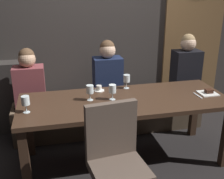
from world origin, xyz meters
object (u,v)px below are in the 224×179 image
diner_redhead (29,81)px  diner_far_end (186,66)px  espresso_cup (99,89)px  wine_glass_far_right (25,101)px  dining_table (125,107)px  fork_on_table (198,96)px  wine_glass_far_left (90,90)px  wine_glass_near_left (112,89)px  banquette_bench (111,115)px  diner_bearded (108,73)px  dessert_plate (208,92)px  wine_glass_end_right (127,79)px  chair_near_side (116,155)px

diner_redhead → diner_far_end: diner_far_end is taller
diner_redhead → espresso_cup: bearing=-25.8°
wine_glass_far_right → dining_table: bearing=6.4°
wine_glass_far_right → espresso_cup: wine_glass_far_right is taller
diner_far_end → fork_on_table: bearing=-107.5°
wine_glass_far_left → diner_far_end: bearing=24.4°
wine_glass_near_left → espresso_cup: bearing=107.1°
diner_redhead → banquette_bench: bearing=0.8°
diner_redhead → wine_glass_near_left: 1.10m
diner_bearded → espresso_cup: 0.45m
wine_glass_far_left → wine_glass_near_left: (0.23, -0.04, 0.00)m
wine_glass_far_right → dessert_plate: wine_glass_far_right is taller
wine_glass_far_left → dessert_plate: (1.30, -0.11, -0.10)m
espresso_cup → wine_glass_end_right: bearing=1.8°
dining_table → wine_glass_near_left: (-0.13, 0.02, 0.20)m
dessert_plate → wine_glass_far_left: bearing=175.3°
fork_on_table → diner_far_end: bearing=70.8°
chair_near_side → wine_glass_far_right: chair_near_side is taller
dining_table → wine_glass_end_right: bearing=71.6°
wine_glass_far_left → dining_table: bearing=-8.6°
dining_table → banquette_bench: 0.82m
banquette_bench → wine_glass_near_left: wine_glass_near_left is taller
banquette_bench → chair_near_side: chair_near_side is taller
banquette_bench → wine_glass_near_left: 0.94m
chair_near_side → diner_redhead: diner_redhead is taller
diner_bearded → wine_glass_end_right: bearing=-70.1°
diner_bearded → fork_on_table: (0.83, -0.79, -0.08)m
banquette_bench → diner_bearded: diner_bearded is taller
diner_far_end → dining_table: bearing=-146.4°
wine_glass_end_right → dessert_plate: bearing=-23.9°
banquette_bench → dessert_plate: dessert_plate is taller
diner_far_end → espresso_cup: size_ratio=6.91×
diner_far_end → wine_glass_far_right: diner_far_end is taller
wine_glass_near_left → fork_on_table: wine_glass_near_left is taller
diner_far_end → wine_glass_near_left: bearing=-150.2°
wine_glass_far_left → chair_near_side: bearing=-83.6°
diner_far_end → dessert_plate: size_ratio=4.37×
diner_bearded → fork_on_table: 1.15m
diner_bearded → wine_glass_near_left: size_ratio=4.81×
dining_table → wine_glass_far_left: size_ratio=13.41×
chair_near_side → wine_glass_near_left: 0.81m
chair_near_side → wine_glass_far_left: (-0.09, 0.78, 0.30)m
wine_glass_far_right → wine_glass_far_left: bearing=14.8°
wine_glass_near_left → diner_far_end: bearing=29.8°
diner_redhead → dessert_plate: diner_redhead is taller
banquette_bench → espresso_cup: (-0.22, -0.39, 0.54)m
wine_glass_end_right → wine_glass_far_right: size_ratio=1.00×
wine_glass_end_right → espresso_cup: (-0.33, -0.01, -0.09)m
dessert_plate → banquette_bench: bearing=141.4°
dining_table → diner_bearded: 0.73m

